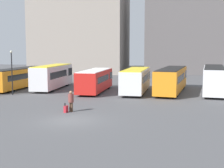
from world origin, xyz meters
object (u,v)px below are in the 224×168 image
object	(u,v)px
bus_1	(53,76)
bus_2	(95,80)
bus_3	(136,80)
bus_5	(214,78)
bus_4	(172,79)
traveler	(71,99)
bus_0	(20,77)
suitcase	(66,109)
lamp_post_1	(12,69)

from	to	relation	value
bus_1	bus_2	size ratio (longest dim) A/B	1.07
bus_2	bus_3	distance (m)	5.13
bus_2	bus_5	size ratio (longest dim) A/B	0.79
bus_4	traveler	distance (m)	16.58
bus_0	bus_2	distance (m)	11.24
bus_1	bus_5	xyz separation A→B (m)	(21.00, -0.38, 0.03)
bus_4	bus_5	xyz separation A→B (m)	(5.13, 0.36, 0.12)
bus_3	traveler	world-z (taller)	bus_3
bus_4	suitcase	size ratio (longest dim) A/B	14.74
bus_0	traveler	distance (m)	18.78
bus_5	suitcase	size ratio (longest dim) A/B	14.65
bus_5	lamp_post_1	bearing A→B (deg)	112.09
bus_0	bus_3	size ratio (longest dim) A/B	1.27
bus_0	traveler	bearing A→B (deg)	-138.21
lamp_post_1	bus_4	bearing A→B (deg)	17.70
bus_2	bus_3	xyz separation A→B (m)	(5.13, 0.08, 0.10)
bus_0	bus_5	size ratio (longest dim) A/B	1.02
bus_0	bus_2	size ratio (longest dim) A/B	1.28
suitcase	traveler	bearing A→B (deg)	-28.94
bus_1	lamp_post_1	bearing A→B (deg)	158.29
traveler	suitcase	world-z (taller)	traveler
bus_0	bus_5	world-z (taller)	bus_5
bus_3	bus_1	bearing A→B (deg)	82.34
bus_0	lamp_post_1	distance (m)	6.85
bus_2	bus_5	world-z (taller)	bus_5
suitcase	lamp_post_1	world-z (taller)	lamp_post_1
bus_5	lamp_post_1	size ratio (longest dim) A/B	2.38
traveler	lamp_post_1	size ratio (longest dim) A/B	0.35
suitcase	lamp_post_1	xyz separation A→B (m)	(-9.34, 8.65, 2.79)
bus_1	suitcase	xyz separation A→B (m)	(6.84, -15.24, -1.43)
suitcase	bus_3	bearing A→B (deg)	-8.26
lamp_post_1	traveler	bearing A→B (deg)	-40.45
bus_5	bus_1	bearing A→B (deg)	96.24
bus_3	bus_4	size ratio (longest dim) A/B	0.80
traveler	lamp_post_1	distance (m)	12.87
bus_0	bus_5	distance (m)	25.70
bus_0	bus_5	xyz separation A→B (m)	(25.70, -0.07, 0.25)
traveler	bus_5	bearing A→B (deg)	-32.44
lamp_post_1	bus_3	bearing A→B (deg)	18.04
bus_0	bus_4	xyz separation A→B (m)	(20.56, -0.43, 0.13)
bus_4	suitcase	xyz separation A→B (m)	(-9.02, -14.51, -1.35)
bus_1	bus_4	size ratio (longest dim) A/B	0.84
bus_1	bus_0	bearing A→B (deg)	92.74
bus_4	bus_3	bearing A→B (deg)	114.91
suitcase	bus_5	bearing A→B (deg)	-32.35
bus_2	lamp_post_1	distance (m)	10.09
bus_3	bus_2	bearing A→B (deg)	93.16
lamp_post_1	bus_2	bearing A→B (deg)	26.79
bus_3	bus_5	size ratio (longest dim) A/B	0.80
bus_3	lamp_post_1	world-z (taller)	lamp_post_1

